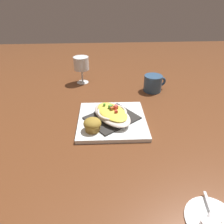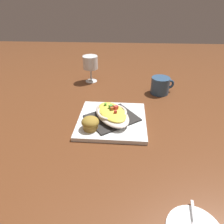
{
  "view_description": "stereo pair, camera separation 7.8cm",
  "coord_description": "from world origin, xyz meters",
  "px_view_note": "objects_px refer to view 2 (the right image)",
  "views": [
    {
      "loc": [
        0.67,
        -0.04,
        0.46
      ],
      "look_at": [
        0.0,
        0.0,
        0.05
      ],
      "focal_mm": 33.16,
      "sensor_mm": 36.0,
      "label": 1
    },
    {
      "loc": [
        0.67,
        0.04,
        0.46
      ],
      "look_at": [
        0.0,
        0.0,
        0.05
      ],
      "focal_mm": 33.16,
      "sensor_mm": 36.0,
      "label": 2
    }
  ],
  "objects_px": {
    "gratin_dish": "(112,113)",
    "square_plate": "(112,120)",
    "coffee_mug": "(160,86)",
    "stemmed_glass": "(90,64)",
    "muffin": "(90,123)"
  },
  "relations": [
    {
      "from": "muffin",
      "to": "coffee_mug",
      "type": "xyz_separation_m",
      "value": [
        -0.34,
        0.29,
        -0.0
      ]
    },
    {
      "from": "muffin",
      "to": "stemmed_glass",
      "type": "relative_size",
      "value": 0.45
    },
    {
      "from": "square_plate",
      "to": "muffin",
      "type": "height_order",
      "value": "muffin"
    },
    {
      "from": "square_plate",
      "to": "muffin",
      "type": "bearing_deg",
      "value": -46.2
    },
    {
      "from": "muffin",
      "to": "coffee_mug",
      "type": "bearing_deg",
      "value": 138.98
    },
    {
      "from": "gratin_dish",
      "to": "stemmed_glass",
      "type": "height_order",
      "value": "stemmed_glass"
    },
    {
      "from": "coffee_mug",
      "to": "stemmed_glass",
      "type": "bearing_deg",
      "value": -109.48
    },
    {
      "from": "square_plate",
      "to": "coffee_mug",
      "type": "xyz_separation_m",
      "value": [
        -0.27,
        0.22,
        0.03
      ]
    },
    {
      "from": "gratin_dish",
      "to": "square_plate",
      "type": "bearing_deg",
      "value": -19.99
    },
    {
      "from": "square_plate",
      "to": "stemmed_glass",
      "type": "distance_m",
      "value": 0.43
    },
    {
      "from": "square_plate",
      "to": "stemmed_glass",
      "type": "relative_size",
      "value": 1.84
    },
    {
      "from": "gratin_dish",
      "to": "stemmed_glass",
      "type": "xyz_separation_m",
      "value": [
        -0.39,
        -0.14,
        0.06
      ]
    },
    {
      "from": "square_plate",
      "to": "stemmed_glass",
      "type": "xyz_separation_m",
      "value": [
        -0.39,
        -0.14,
        0.09
      ]
    },
    {
      "from": "gratin_dish",
      "to": "stemmed_glass",
      "type": "distance_m",
      "value": 0.42
    },
    {
      "from": "stemmed_glass",
      "to": "gratin_dish",
      "type": "bearing_deg",
      "value": 19.18
    }
  ]
}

